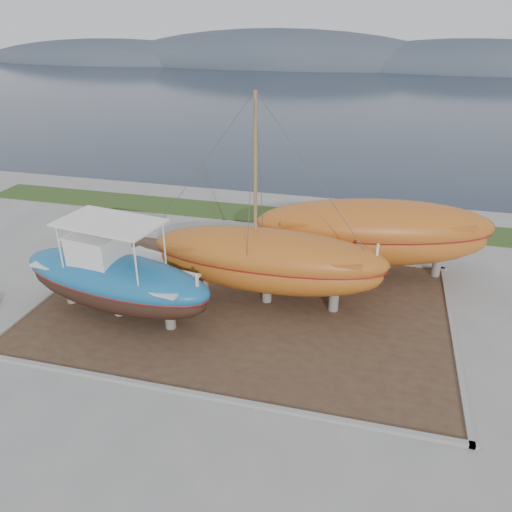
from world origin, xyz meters
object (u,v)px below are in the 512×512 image
(white_dinghy, at_px, (154,268))
(orange_bare_hull, at_px, (372,240))
(orange_sailboat, at_px, (268,206))
(blue_caique, at_px, (114,270))

(white_dinghy, distance_m, orange_bare_hull, 10.93)
(orange_sailboat, bearing_deg, white_dinghy, 174.22)
(orange_sailboat, height_order, orange_bare_hull, orange_sailboat)
(blue_caique, bearing_deg, orange_bare_hull, 41.36)
(white_dinghy, xyz_separation_m, orange_bare_hull, (10.33, 3.35, 1.23))
(orange_sailboat, bearing_deg, blue_caique, -155.50)
(white_dinghy, xyz_separation_m, orange_sailboat, (5.91, -0.61, 4.00))
(orange_bare_hull, bearing_deg, orange_sailboat, -149.23)
(white_dinghy, relative_size, orange_sailboat, 0.42)
(blue_caique, distance_m, white_dinghy, 3.69)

